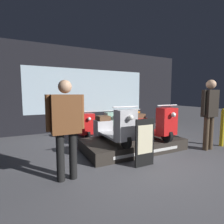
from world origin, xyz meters
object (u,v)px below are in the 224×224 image
at_px(scooter_backrow_1, 105,124).
at_px(person_left_browsing, 66,122).
at_px(scooter_display_right, 151,124).
at_px(person_right_browsing, 210,109).
at_px(scooter_backrow_0, 82,125).
at_px(street_bollard, 222,127).
at_px(scooter_display_left, 114,127).
at_px(scooter_backrow_2, 125,122).
at_px(price_sign_board, 145,142).

bearing_deg(scooter_backrow_1, person_left_browsing, -124.22).
relative_size(scooter_display_right, person_left_browsing, 0.99).
bearing_deg(scooter_display_right, person_right_browsing, -35.59).
relative_size(scooter_display_right, scooter_backrow_0, 1.00).
relative_size(scooter_backrow_0, scooter_backrow_1, 1.00).
height_order(person_left_browsing, street_bollard, person_left_browsing).
distance_m(scooter_display_left, scooter_backrow_2, 2.60).
distance_m(scooter_backrow_1, scooter_backrow_2, 0.85).
relative_size(scooter_display_left, scooter_backrow_0, 1.00).
xyz_separation_m(scooter_display_left, scooter_backrow_0, (-0.16, 2.07, -0.28)).
height_order(scooter_backrow_2, street_bollard, street_bollard).
xyz_separation_m(scooter_backrow_1, price_sign_board, (-0.48, -3.03, 0.12)).
distance_m(scooter_display_left, person_left_browsing, 1.57).
distance_m(scooter_backrow_2, person_right_browsing, 3.08).
bearing_deg(scooter_backrow_2, scooter_backrow_0, 180.00).
relative_size(scooter_backrow_2, person_left_browsing, 0.99).
height_order(scooter_display_right, price_sign_board, scooter_display_right).
bearing_deg(scooter_backrow_1, scooter_backrow_0, 180.00).
xyz_separation_m(scooter_backrow_0, person_right_browsing, (2.46, -2.91, 0.69)).
bearing_deg(scooter_backrow_0, scooter_display_right, -57.91).
height_order(scooter_backrow_0, scooter_backrow_2, same).
height_order(scooter_display_left, street_bollard, scooter_display_left).
bearing_deg(price_sign_board, person_right_browsing, 3.32).
xyz_separation_m(scooter_display_left, person_right_browsing, (2.30, -0.83, 0.41)).
bearing_deg(scooter_display_right, price_sign_board, -134.41).
distance_m(person_right_browsing, street_bollard, 0.82).
bearing_deg(scooter_display_right, scooter_backrow_0, 122.09).
distance_m(scooter_display_right, price_sign_board, 1.34).
bearing_deg(scooter_backrow_0, scooter_backrow_1, 0.00).
distance_m(scooter_backrow_0, person_right_browsing, 3.87).
height_order(scooter_display_right, scooter_backrow_1, scooter_display_right).
bearing_deg(scooter_backrow_0, price_sign_board, -83.10).
bearing_deg(person_left_browsing, street_bollard, 0.51).
xyz_separation_m(scooter_backrow_0, scooter_backrow_2, (1.70, 0.00, 0.00)).
distance_m(scooter_backrow_1, person_right_browsing, 3.40).
bearing_deg(scooter_display_right, person_left_browsing, -161.10).
height_order(scooter_display_left, scooter_display_right, same).
xyz_separation_m(scooter_display_right, person_left_browsing, (-2.43, -0.83, 0.35)).
height_order(scooter_backrow_1, person_right_browsing, person_right_browsing).
distance_m(scooter_display_left, scooter_backrow_1, 2.20).
relative_size(scooter_display_left, price_sign_board, 1.73).
relative_size(person_left_browsing, street_bollard, 1.59).
distance_m(scooter_display_left, scooter_display_right, 1.14).
distance_m(scooter_display_right, scooter_backrow_1, 2.14).
xyz_separation_m(scooter_display_right, scooter_backrow_0, (-1.30, 2.07, -0.28)).
distance_m(scooter_display_left, street_bollard, 3.05).
height_order(scooter_display_left, person_right_browsing, person_right_browsing).
bearing_deg(scooter_display_right, street_bollard, -23.85).
bearing_deg(scooter_backrow_0, scooter_backrow_2, 0.00).
xyz_separation_m(scooter_backrow_0, street_bollard, (3.10, -2.87, 0.16)).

